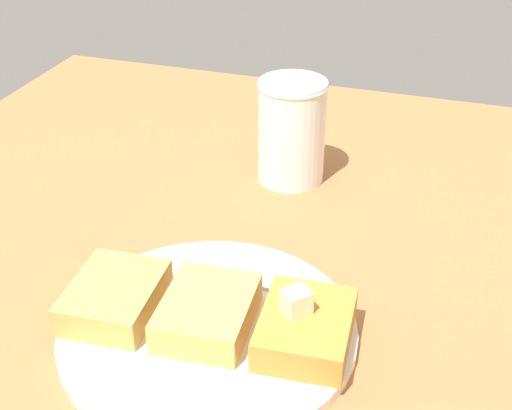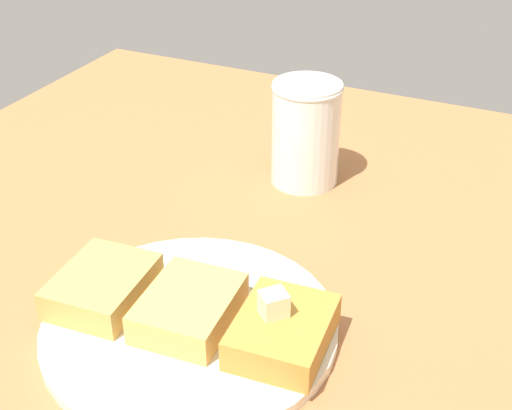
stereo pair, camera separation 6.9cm
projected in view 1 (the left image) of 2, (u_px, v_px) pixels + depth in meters
The scene contains 8 objects.
table_surface at pixel (256, 282), 68.59cm from camera, with size 95.88×95.88×2.79cm, color #A0643A.
plate at pixel (208, 329), 59.85cm from camera, with size 25.06×25.06×1.02cm.
toast_slice_left at pixel (306, 328), 57.18cm from camera, with size 7.18×9.13×2.77cm, color #B17C31.
toast_slice_middle at pixel (207, 312), 58.89cm from camera, with size 7.18×9.13×2.77cm, color tan.
toast_slice_right at pixel (115, 297), 60.61cm from camera, with size 7.18×9.13×2.77cm, color tan.
butter_pat_primary at pixel (296, 302), 56.26cm from camera, with size 2.08×1.87×2.08cm, color beige.
fork at pixel (249, 276), 65.10cm from camera, with size 16.04×3.66×0.36cm.
syrup_jar at pixel (291, 136), 80.64cm from camera, with size 7.85×7.85×11.90cm.
Camera 1 is at (-16.99, 52.01, 43.42)cm, focal length 50.00 mm.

